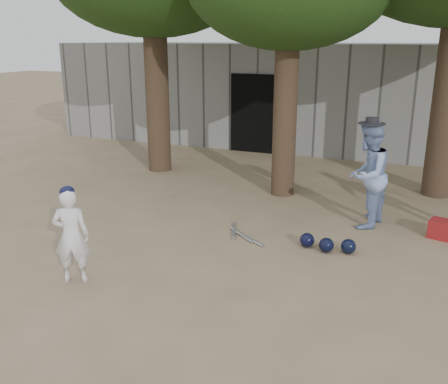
% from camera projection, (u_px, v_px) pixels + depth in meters
% --- Properties ---
extents(ground, '(70.00, 70.00, 0.00)m').
position_uv_depth(ground, '(158.00, 270.00, 7.06)').
color(ground, '#937C5E').
rests_on(ground, ground).
extents(boy_player, '(0.56, 0.49, 1.30)m').
position_uv_depth(boy_player, '(71.00, 236.00, 6.58)').
color(boy_player, white).
rests_on(boy_player, ground).
extents(spectator_blue, '(0.85, 1.00, 1.83)m').
position_uv_depth(spectator_blue, '(367.00, 175.00, 8.48)').
color(spectator_blue, '#8AA2D6').
rests_on(spectator_blue, ground).
extents(red_bag, '(0.49, 0.42, 0.30)m').
position_uv_depth(red_bag, '(443.00, 229.00, 8.16)').
color(red_bag, maroon).
rests_on(red_bag, ground).
extents(back_building, '(16.00, 5.24, 3.00)m').
position_uv_depth(back_building, '(320.00, 93.00, 15.73)').
color(back_building, gray).
rests_on(back_building, ground).
extents(helmet_row, '(0.87, 0.31, 0.23)m').
position_uv_depth(helmet_row, '(327.00, 244.00, 7.68)').
color(helmet_row, black).
rests_on(helmet_row, ground).
extents(bat_pile, '(0.83, 0.81, 0.06)m').
position_uv_depth(bat_pile, '(241.00, 235.00, 8.27)').
color(bat_pile, '#AAABB0').
rests_on(bat_pile, ground).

